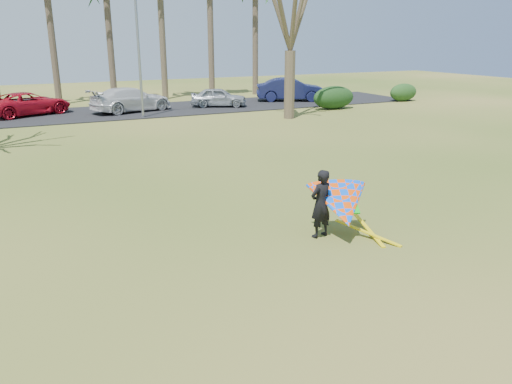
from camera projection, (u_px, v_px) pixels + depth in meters
name	position (u px, v px, depth m)	size (l,w,h in m)	color
ground	(296.00, 265.00, 10.84)	(100.00, 100.00, 0.00)	#2A5312
parking_strip	(101.00, 113.00, 32.31)	(46.00, 7.00, 0.06)	black
bare_tree_right	(291.00, 4.00, 28.53)	(6.27, 6.27, 9.21)	brown
streetlight	(141.00, 42.00, 29.32)	(2.28, 0.18, 8.00)	gray
hedge_near	(334.00, 98.00, 34.17)	(3.14, 1.42, 1.57)	black
hedge_far	(403.00, 92.00, 38.41)	(2.42, 1.14, 1.35)	#1A3D16
car_2	(28.00, 104.00, 31.17)	(2.36, 5.11, 1.42)	#B10E1E
car_3	(131.00, 99.00, 32.63)	(2.18, 5.37, 1.56)	silver
car_4	(219.00, 97.00, 34.98)	(1.55, 3.86, 1.32)	#969CA2
car_5	(291.00, 89.00, 38.12)	(1.82, 5.21, 1.72)	#171B46
kite_flyer	(340.00, 204.00, 12.11)	(2.13, 2.39, 2.02)	black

